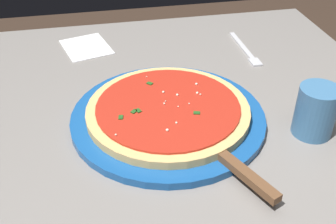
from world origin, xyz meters
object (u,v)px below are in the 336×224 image
at_px(serving_plate, 168,117).
at_px(cup_tall_drink, 316,111).
at_px(pizza, 168,110).
at_px(napkin_folded_right, 86,47).
at_px(pizza_server, 229,162).
at_px(fork, 246,51).

height_order(serving_plate, cup_tall_drink, cup_tall_drink).
height_order(pizza, cup_tall_drink, cup_tall_drink).
bearing_deg(napkin_folded_right, pizza_server, -157.32).
xyz_separation_m(pizza, napkin_folded_right, (0.35, 0.14, -0.02)).
relative_size(pizza_server, napkin_folded_right, 1.64).
xyz_separation_m(serving_plate, napkin_folded_right, (0.35, 0.14, -0.01)).
height_order(cup_tall_drink, napkin_folded_right, cup_tall_drink).
height_order(serving_plate, pizza_server, pizza_server).
distance_m(napkin_folded_right, fork, 0.40).
xyz_separation_m(pizza_server, cup_tall_drink, (0.07, -0.18, 0.03)).
height_order(serving_plate, fork, serving_plate).
distance_m(pizza, pizza_server, 0.17).
relative_size(pizza, pizza_server, 1.42).
bearing_deg(fork, cup_tall_drink, -179.38).
height_order(pizza_server, napkin_folded_right, pizza_server).
relative_size(pizza_server, fork, 1.18).
xyz_separation_m(cup_tall_drink, napkin_folded_right, (0.44, 0.40, -0.05)).
xyz_separation_m(pizza_server, fork, (0.40, -0.18, -0.02)).
relative_size(pizza, cup_tall_drink, 3.26).
bearing_deg(serving_plate, pizza, 63.64).
relative_size(serving_plate, cup_tall_drink, 3.90).
bearing_deg(pizza_server, serving_plate, 23.85).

